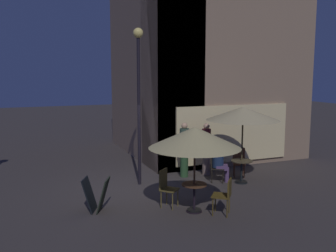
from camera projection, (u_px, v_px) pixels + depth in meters
name	position (u px, v px, depth m)	size (l,w,h in m)	color
ground_plane	(136.00, 189.00, 11.58)	(60.00, 60.00, 0.00)	#3B3432
cafe_building	(189.00, 39.00, 15.22)	(6.58, 6.65, 9.60)	#91755E
street_lamp_near_corner	(139.00, 82.00, 11.60)	(0.31, 0.31, 4.80)	black
menu_sandwich_board	(96.00, 195.00, 9.66)	(0.80, 0.76, 0.84)	black
cafe_table_0	(241.00, 167.00, 12.13)	(0.69, 0.69, 0.73)	black
cafe_table_1	(194.00, 193.00, 9.62)	(0.63, 0.63, 0.72)	black
patio_umbrella_0	(243.00, 114.00, 11.89)	(2.29, 2.29, 2.43)	black
patio_umbrella_1	(195.00, 138.00, 9.42)	(2.29, 2.29, 2.17)	black
cafe_chair_0	(215.00, 166.00, 12.24)	(0.59, 0.59, 0.87)	black
cafe_chair_1	(239.00, 160.00, 12.92)	(0.54, 0.54, 0.95)	#522E1D
cafe_chair_2	(166.00, 185.00, 9.95)	(0.58, 0.58, 1.00)	brown
cafe_chair_3	(225.00, 193.00, 9.38)	(0.62, 0.62, 0.91)	#4C3C15
patron_seated_0	(219.00, 160.00, 12.19)	(0.56, 0.51, 1.24)	#5B416D
patron_standing_1	(206.00, 148.00, 13.07)	(0.31, 0.31, 1.78)	#7D6660
patron_standing_2	(184.00, 149.00, 12.78)	(0.31, 0.31, 1.84)	#2A4E2A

